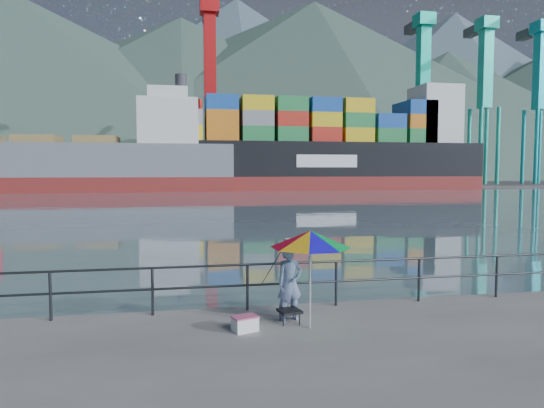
{
  "coord_description": "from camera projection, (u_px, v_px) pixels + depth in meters",
  "views": [
    {
      "loc": [
        -0.36,
        -8.54,
        3.03
      ],
      "look_at": [
        2.34,
        6.0,
        2.0
      ],
      "focal_mm": 32.0,
      "sensor_mm": 36.0,
      "label": 1
    }
  ],
  "objects": [
    {
      "name": "port_cranes",
      "position": [
        343.0,
        104.0,
        95.57
      ],
      "size": [
        116.0,
        28.0,
        38.4
      ],
      "color": "red",
      "rests_on": "ground"
    },
    {
      "name": "mountains",
      "position": [
        270.0,
        98.0,
        217.0
      ],
      "size": [
        600.0,
        332.8,
        80.0
      ],
      "color": "#385147",
      "rests_on": "ground"
    },
    {
      "name": "folding_stool",
      "position": [
        290.0,
        316.0,
        9.61
      ],
      "size": [
        0.49,
        0.49,
        0.27
      ],
      "color": "black",
      "rests_on": "ground"
    },
    {
      "name": "fishing_rod",
      "position": [
        272.0,
        307.0,
        10.75
      ],
      "size": [
        0.22,
        1.74,
        1.23
      ],
      "primitive_type": "cylinder",
      "rotation": [
        0.96,
        0.0,
        0.12
      ],
      "color": "black",
      "rests_on": "ground"
    },
    {
      "name": "beach_umbrella",
      "position": [
        310.0,
        239.0,
        9.18
      ],
      "size": [
        1.93,
        1.93,
        1.89
      ],
      "color": "white",
      "rests_on": "ground"
    },
    {
      "name": "guardrail",
      "position": [
        201.0,
        289.0,
        10.29
      ],
      "size": [
        22.0,
        0.06,
        1.03
      ],
      "color": "#2D3033",
      "rests_on": "ground"
    },
    {
      "name": "harbor_water",
      "position": [
        183.0,
        181.0,
        136.16
      ],
      "size": [
        500.0,
        280.0,
        0.0
      ],
      "primitive_type": "cube",
      "color": "slate",
      "rests_on": "ground"
    },
    {
      "name": "container_ship",
      "position": [
        328.0,
        153.0,
        81.93
      ],
      "size": [
        55.15,
        9.19,
        18.1
      ],
      "color": "maroon",
      "rests_on": "ground"
    },
    {
      "name": "far_dock",
      "position": [
        232.0,
        185.0,
        101.69
      ],
      "size": [
        200.0,
        40.0,
        0.4
      ],
      "primitive_type": "cube",
      "color": "#514F4C",
      "rests_on": "ground"
    },
    {
      "name": "bulk_carrier",
      "position": [
        66.0,
        163.0,
        73.59
      ],
      "size": [
        54.03,
        9.35,
        14.5
      ],
      "color": "maroon",
      "rests_on": "ground"
    },
    {
      "name": "fisherman",
      "position": [
        290.0,
        283.0,
        9.78
      ],
      "size": [
        0.63,
        0.5,
        1.52
      ],
      "primitive_type": "imported",
      "rotation": [
        0.0,
        0.0,
        0.28
      ],
      "color": "navy",
      "rests_on": "ground"
    },
    {
      "name": "cooler_bag",
      "position": [
        245.0,
        324.0,
        9.13
      ],
      "size": [
        0.52,
        0.43,
        0.26
      ],
      "primitive_type": "cube",
      "rotation": [
        0.0,
        0.0,
        0.33
      ],
      "color": "white",
      "rests_on": "ground"
    },
    {
      "name": "container_stacks",
      "position": [
        338.0,
        172.0,
        106.75
      ],
      "size": [
        58.0,
        8.4,
        7.8
      ],
      "color": "yellow",
      "rests_on": "ground"
    }
  ]
}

